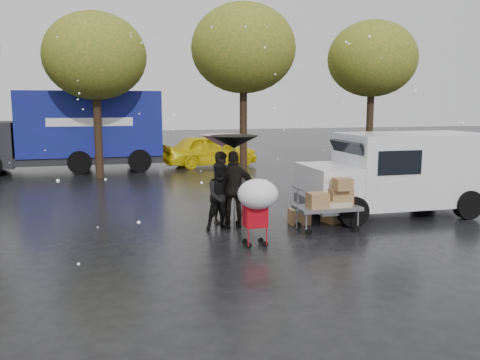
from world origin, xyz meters
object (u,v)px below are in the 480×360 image
object	(u,v)px
person_black	(234,189)
shopping_cart	(257,198)
blue_truck	(71,131)
yellow_taxi	(210,150)
white_van	(399,172)
vendor_cart	(331,200)
person_pink	(222,187)

from	to	relation	value
person_black	shopping_cart	xyz separation A→B (m)	(0.02, -1.86, 0.13)
blue_truck	yellow_taxi	world-z (taller)	blue_truck
white_van	blue_truck	distance (m)	14.63
vendor_cart	shopping_cart	distance (m)	2.33
vendor_cart	white_van	xyz separation A→B (m)	(2.49, 1.14, 0.43)
person_pink	blue_truck	bearing A→B (deg)	84.61
vendor_cart	blue_truck	world-z (taller)	blue_truck
vendor_cart	white_van	world-z (taller)	white_van
vendor_cart	person_black	bearing A→B (deg)	156.82
person_black	white_van	distance (m)	4.63
shopping_cart	blue_truck	world-z (taller)	blue_truck
person_black	person_pink	bearing A→B (deg)	-65.42
person_pink	yellow_taxi	xyz separation A→B (m)	(1.98, 11.22, -0.15)
white_van	blue_truck	xyz separation A→B (m)	(-9.01, 11.51, 0.60)
person_pink	white_van	distance (m)	4.81
white_van	person_black	bearing A→B (deg)	-177.17
person_pink	shopping_cart	xyz separation A→B (m)	(0.19, -2.42, 0.16)
person_pink	person_black	distance (m)	0.58
person_black	vendor_cart	distance (m)	2.32
person_black	yellow_taxi	bearing A→B (deg)	-90.97
vendor_cart	blue_truck	bearing A→B (deg)	117.24
vendor_cart	white_van	distance (m)	2.78
blue_truck	person_black	bearing A→B (deg)	-69.51
shopping_cart	white_van	distance (m)	5.05
person_black	blue_truck	size ratio (longest dim) A/B	0.22
person_pink	white_van	xyz separation A→B (m)	(4.79, -0.33, 0.26)
person_black	white_van	size ratio (longest dim) A/B	0.38
person_black	blue_truck	xyz separation A→B (m)	(-4.39, 11.74, 0.83)
person_pink	white_van	bearing A→B (deg)	-29.96
white_van	shopping_cart	bearing A→B (deg)	-155.56
blue_truck	yellow_taxi	size ratio (longest dim) A/B	1.86
person_black	vendor_cart	size ratio (longest dim) A/B	1.23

